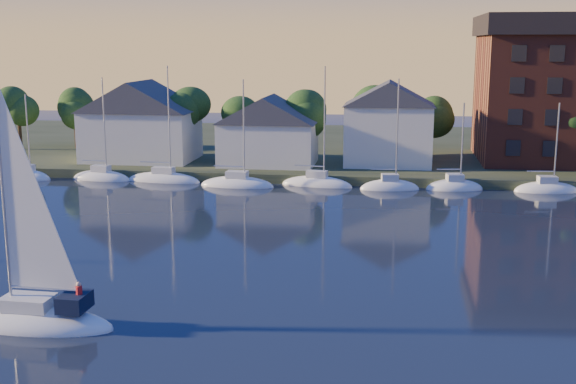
% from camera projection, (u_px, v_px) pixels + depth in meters
% --- Properties ---
extents(shoreline_land, '(160.00, 50.00, 2.00)m').
position_uv_depth(shoreline_land, '(332.00, 151.00, 102.54)').
color(shoreline_land, '#2B3720').
rests_on(shoreline_land, ground).
extents(wooden_dock, '(120.00, 3.00, 1.00)m').
position_uv_depth(wooden_dock, '(314.00, 181.00, 80.25)').
color(wooden_dock, brown).
rests_on(wooden_dock, ground).
extents(clubhouse_west, '(13.65, 9.45, 9.64)m').
position_uv_depth(clubhouse_west, '(141.00, 120.00, 88.01)').
color(clubhouse_west, white).
rests_on(clubhouse_west, shoreline_land).
extents(clubhouse_centre, '(11.55, 8.40, 8.08)m').
position_uv_depth(clubhouse_centre, '(268.00, 129.00, 84.92)').
color(clubhouse_centre, white).
rests_on(clubhouse_centre, shoreline_land).
extents(clubhouse_east, '(10.50, 8.40, 9.80)m').
position_uv_depth(clubhouse_east, '(389.00, 122.00, 84.68)').
color(clubhouse_east, white).
rests_on(clubhouse_east, shoreline_land).
extents(tree_line, '(93.40, 5.40, 8.90)m').
position_uv_depth(tree_line, '(340.00, 108.00, 89.18)').
color(tree_line, '#392A1A').
rests_on(tree_line, shoreline_land).
extents(moored_fleet, '(87.50, 2.40, 12.05)m').
position_uv_depth(moored_fleet, '(311.00, 186.00, 77.32)').
color(moored_fleet, white).
rests_on(moored_fleet, ground).
extents(hero_sailboat, '(9.71, 3.34, 14.91)m').
position_uv_depth(hero_sailboat, '(32.00, 315.00, 39.11)').
color(hero_sailboat, white).
rests_on(hero_sailboat, ground).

